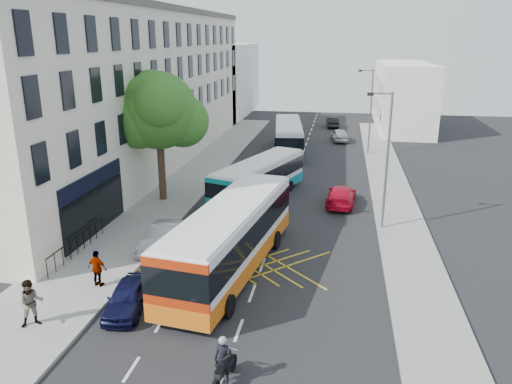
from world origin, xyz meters
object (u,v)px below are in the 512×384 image
at_px(distant_car_dark, 332,122).
at_px(lamp_near, 386,154).
at_px(distant_car_silver, 340,135).
at_px(pedestrian_far, 97,269).
at_px(bus_far, 288,137).
at_px(parked_car_blue, 128,297).
at_px(red_hatchback, 341,195).
at_px(street_tree, 158,111).
at_px(pedestrian_near, 31,303).
at_px(bus_mid, 259,179).
at_px(motorbike, 223,362).
at_px(parked_car_silver, 164,237).
at_px(bus_near, 231,237).
at_px(lamp_far, 370,107).
at_px(distant_car_grey, 292,130).

bearing_deg(distant_car_dark, lamp_near, 90.61).
bearing_deg(distant_car_silver, pedestrian_far, 66.47).
relative_size(bus_far, parked_car_blue, 3.05).
bearing_deg(distant_car_silver, red_hatchback, 83.61).
relative_size(street_tree, pedestrian_near, 4.51).
height_order(bus_mid, pedestrian_far, bus_mid).
distance_m(lamp_near, parked_car_blue, 16.32).
relative_size(motorbike, pedestrian_far, 1.19).
distance_m(parked_car_silver, pedestrian_far, 5.00).
distance_m(street_tree, bus_near, 12.98).
bearing_deg(street_tree, lamp_far, 49.19).
height_order(distant_car_silver, pedestrian_near, pedestrian_near).
bearing_deg(parked_car_silver, bus_near, -21.60).
bearing_deg(bus_mid, red_hatchback, 17.33).
relative_size(lamp_far, red_hatchback, 1.76).
bearing_deg(parked_car_blue, street_tree, 97.37).
height_order(motorbike, distant_car_grey, motorbike).
bearing_deg(parked_car_blue, distant_car_grey, 78.79).
bearing_deg(motorbike, bus_far, 102.56).
xyz_separation_m(bus_near, red_hatchback, (5.25, 11.22, -1.12)).
distance_m(distant_car_silver, distant_car_dark, 8.91).
height_order(red_hatchback, distant_car_dark, red_hatchback).
bearing_deg(pedestrian_near, parked_car_silver, 40.26).
xyz_separation_m(street_tree, bus_far, (7.04, 16.61, -4.69)).
distance_m(distant_car_grey, distant_car_dark, 8.32).
xyz_separation_m(parked_car_silver, distant_car_silver, (9.09, 31.20, 0.02)).
xyz_separation_m(parked_car_blue, pedestrian_near, (-3.11, -1.96, 0.51)).
xyz_separation_m(parked_car_silver, pedestrian_far, (-1.40, -4.79, 0.33)).
xyz_separation_m(distant_car_grey, distant_car_dark, (4.40, 7.06, -0.05)).
bearing_deg(distant_car_dark, red_hatchback, 87.08).
distance_m(bus_mid, distant_car_silver, 22.42).
relative_size(street_tree, lamp_far, 1.10).
relative_size(motorbike, parked_car_silver, 0.50).
bearing_deg(distant_car_dark, bus_near, 79.28).
relative_size(parked_car_silver, distant_car_grey, 0.81).
bearing_deg(parked_car_blue, distant_car_dark, 74.08).
bearing_deg(parked_car_blue, bus_far, 76.81).
xyz_separation_m(street_tree, distant_car_dark, (11.01, 32.14, -5.64)).
bearing_deg(parked_car_silver, bus_far, 84.09).
relative_size(lamp_near, lamp_far, 1.00).
height_order(lamp_far, motorbike, lamp_far).
xyz_separation_m(lamp_near, pedestrian_near, (-14.21, -13.24, -3.49)).
bearing_deg(bus_near, distant_car_grey, 98.79).
distance_m(street_tree, motorbike, 20.85).
relative_size(lamp_near, pedestrian_near, 4.10).
bearing_deg(parked_car_blue, pedestrian_far, 137.07).
height_order(bus_far, distant_car_grey, bus_far).
distance_m(motorbike, pedestrian_far, 9.00).
bearing_deg(red_hatchback, pedestrian_near, 60.39).
xyz_separation_m(parked_car_blue, parked_car_silver, (-0.70, 6.32, 0.07)).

